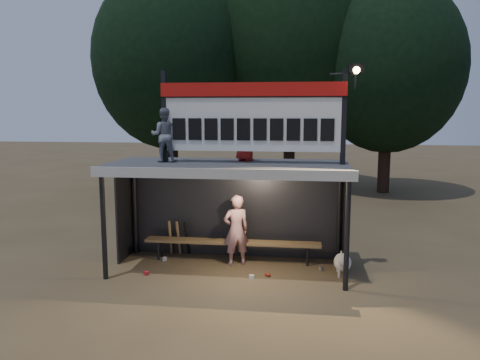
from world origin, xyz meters
TOP-DOWN VIEW (x-y plane):
  - ground at (0.00, 0.00)m, footprint 80.00×80.00m
  - player at (0.12, 0.34)m, footprint 0.68×0.57m
  - child_a at (-1.36, -0.03)m, footprint 0.62×0.51m
  - child_b at (0.31, 0.40)m, footprint 0.63×0.56m
  - dugout_shelter at (0.00, 0.24)m, footprint 5.10×2.08m
  - scoreboard_assembly at (0.56, -0.01)m, footprint 4.10×0.27m
  - bench at (0.00, 0.55)m, footprint 4.00×0.35m
  - tree_left at (-4.00, 10.00)m, footprint 6.46×6.46m
  - tree_mid at (1.00, 11.50)m, footprint 7.22×7.22m
  - tree_right at (5.00, 10.50)m, footprint 6.08×6.08m
  - dog at (2.42, -0.07)m, footprint 0.36×0.81m
  - bats at (-1.32, 0.82)m, footprint 0.49×0.33m
  - litter at (0.01, -0.17)m, footprint 3.73×1.09m

SIDE VIEW (x-z plane):
  - ground at x=0.00m, z-range 0.00..0.00m
  - litter at x=0.01m, z-range 0.00..0.08m
  - dog at x=2.42m, z-range 0.03..0.53m
  - bats at x=-1.32m, z-range 0.01..0.85m
  - bench at x=0.00m, z-range 0.19..0.67m
  - player at x=0.12m, z-range 0.00..1.58m
  - dugout_shelter at x=0.00m, z-range 0.69..3.01m
  - child_b at x=0.31m, z-range 2.32..3.39m
  - child_a at x=-1.36m, z-range 2.32..3.46m
  - scoreboard_assembly at x=0.56m, z-range 2.33..4.32m
  - tree_right at x=5.00m, z-range 0.83..9.55m
  - tree_left at x=-4.00m, z-range 0.88..10.15m
  - tree_mid at x=1.00m, z-range 0.99..11.34m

